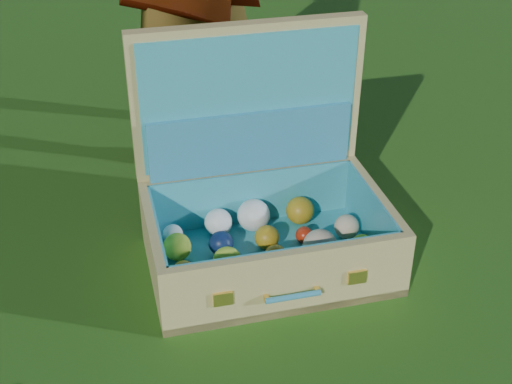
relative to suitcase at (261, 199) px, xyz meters
The scene contains 2 objects.
ground 0.33m from the suitcase, 122.86° to the right, with size 60.00×60.00×0.00m, color #215114.
suitcase is the anchor object (origin of this frame).
Camera 1 is at (-0.39, -1.01, 1.02)m, focal length 50.00 mm.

